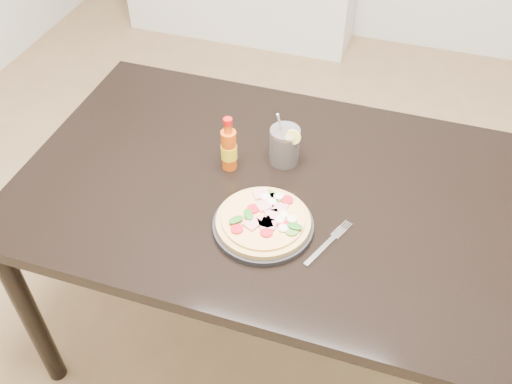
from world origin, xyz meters
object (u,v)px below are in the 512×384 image
(pizza, at_px, (265,219))
(dining_table, at_px, (269,205))
(cola_cup, at_px, (285,146))
(hot_sauce_bottle, at_px, (229,149))
(fork, at_px, (329,242))
(plate, at_px, (263,225))

(pizza, bearing_deg, dining_table, 102.64)
(dining_table, distance_m, cola_cup, 0.17)
(hot_sauce_bottle, distance_m, fork, 0.39)
(plate, relative_size, cola_cup, 1.49)
(pizza, relative_size, hot_sauce_bottle, 1.42)
(plate, distance_m, cola_cup, 0.27)
(pizza, height_order, fork, pizza)
(plate, bearing_deg, hot_sauce_bottle, 129.80)
(plate, bearing_deg, pizza, 52.43)
(hot_sauce_bottle, relative_size, fork, 0.96)
(dining_table, relative_size, pizza, 5.74)
(pizza, bearing_deg, fork, 0.07)
(pizza, xyz_separation_m, cola_cup, (-0.02, 0.27, 0.03))
(fork, bearing_deg, dining_table, 165.54)
(pizza, relative_size, cola_cup, 1.39)
(cola_cup, bearing_deg, fork, -53.69)
(dining_table, bearing_deg, plate, -78.45)
(dining_table, bearing_deg, hot_sauce_bottle, 165.56)
(plate, xyz_separation_m, hot_sauce_bottle, (-0.16, 0.20, 0.06))
(pizza, bearing_deg, plate, -127.57)
(dining_table, height_order, pizza, pizza)
(dining_table, bearing_deg, pizza, -77.36)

